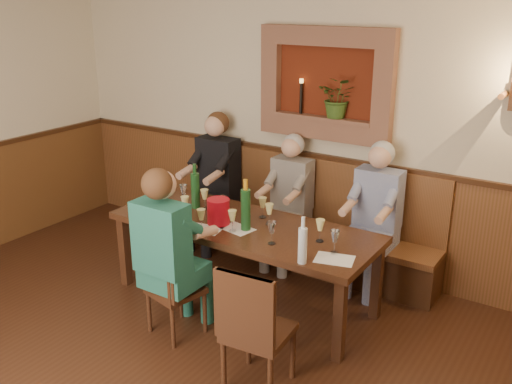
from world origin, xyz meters
TOP-DOWN VIEW (x-y plane):
  - room_shell at (0.00, 0.00)m, footprint 6.04×6.04m
  - wainscoting at (0.00, -0.00)m, footprint 6.02×6.02m
  - wall_niche at (0.24, 2.94)m, footprint 1.36×0.30m
  - dining_table at (0.00, 1.85)m, footprint 2.40×0.90m
  - bench at (0.00, 2.79)m, footprint 3.00×0.45m
  - chair_near_left at (-0.17, 1.09)m, footprint 0.45×0.45m
  - chair_near_right at (0.77, 0.89)m, footprint 0.46×0.46m
  - person_bench_left at (-0.96, 2.69)m, footprint 0.45×0.55m
  - person_bench_mid at (-0.04, 2.69)m, footprint 0.39×0.48m
  - person_bench_right at (0.87, 2.69)m, footprint 0.42×0.51m
  - person_chair_front at (-0.16, 1.07)m, footprint 0.43×0.53m
  - spittoon_bucket at (-0.18, 1.74)m, footprint 0.25×0.25m
  - wine_bottle_green_a at (0.09, 1.75)m, footprint 0.11×0.11m
  - wine_bottle_green_b at (-0.60, 1.94)m, footprint 0.10×0.10m
  - water_bottle at (0.80, 1.46)m, footprint 0.07×0.07m
  - tasting_sheet_a at (-0.83, 1.72)m, footprint 0.33×0.26m
  - tasting_sheet_b at (0.02, 1.73)m, footprint 0.31×0.24m
  - tasting_sheet_c at (0.98, 1.64)m, footprint 0.34×0.28m
  - tasting_sheet_d at (-0.21, 1.57)m, footprint 0.32×0.25m
  - wine_glass_0 at (-0.92, 1.72)m, footprint 0.08×0.08m
  - wine_glass_1 at (-0.76, 1.96)m, footprint 0.08×0.08m
  - wine_glass_2 at (-0.54, 1.71)m, footprint 0.08×0.08m
  - wine_glass_3 at (-0.26, 1.90)m, footprint 0.08×0.08m
  - wine_glass_4 at (0.02, 1.66)m, footprint 0.08×0.08m
  - wine_glass_5 at (0.20, 1.96)m, footprint 0.08×0.08m
  - wine_glass_6 at (0.43, 1.63)m, footprint 0.08×0.08m
  - wine_glass_7 at (0.73, 1.88)m, footprint 0.08×0.08m
  - wine_glass_8 at (0.93, 1.74)m, footprint 0.08×0.08m
  - wine_glass_9 at (-0.22, 1.54)m, footprint 0.08×0.08m
  - wine_glass_10 at (-0.51, 1.96)m, footprint 0.08×0.08m
  - wine_glass_11 at (0.06, 2.07)m, footprint 0.08×0.08m

SIDE VIEW (x-z plane):
  - chair_near_left at x=-0.17m, z-range -0.18..0.68m
  - chair_near_right at x=0.77m, z-range -0.20..0.76m
  - bench at x=0.00m, z-range -0.23..0.88m
  - person_bench_mid at x=-0.04m, z-range -0.12..1.25m
  - person_bench_right at x=0.87m, z-range -0.12..1.30m
  - wainscoting at x=0.00m, z-range 0.01..1.16m
  - person_chair_front at x=-0.16m, z-range -0.12..1.33m
  - person_bench_left at x=-0.96m, z-range -0.13..1.36m
  - dining_table at x=0.00m, z-range 0.30..1.05m
  - tasting_sheet_a at x=-0.83m, z-range 0.75..0.75m
  - tasting_sheet_b at x=0.02m, z-range 0.75..0.75m
  - tasting_sheet_c at x=0.98m, z-range 0.75..0.75m
  - tasting_sheet_d at x=-0.21m, z-range 0.75..0.75m
  - wine_glass_0 at x=-0.92m, z-range 0.75..0.94m
  - wine_glass_1 at x=-0.76m, z-range 0.75..0.94m
  - wine_glass_2 at x=-0.54m, z-range 0.75..0.94m
  - wine_glass_3 at x=-0.26m, z-range 0.75..0.94m
  - wine_glass_4 at x=0.02m, z-range 0.75..0.94m
  - wine_glass_5 at x=0.20m, z-range 0.75..0.94m
  - wine_glass_6 at x=0.43m, z-range 0.75..0.94m
  - wine_glass_7 at x=0.73m, z-range 0.75..0.94m
  - wine_glass_8 at x=0.93m, z-range 0.75..0.94m
  - wine_glass_9 at x=-0.22m, z-range 0.75..0.94m
  - wine_glass_10 at x=-0.51m, z-range 0.75..0.94m
  - wine_glass_11 at x=0.06m, z-range 0.75..0.94m
  - spittoon_bucket at x=-0.18m, z-range 0.75..0.98m
  - water_bottle at x=0.80m, z-range 0.71..1.08m
  - wine_bottle_green_b at x=-0.60m, z-range 0.71..1.14m
  - wine_bottle_green_a at x=0.09m, z-range 0.71..1.17m
  - wall_niche at x=0.24m, z-range 1.28..2.34m
  - room_shell at x=0.00m, z-range 0.48..3.30m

